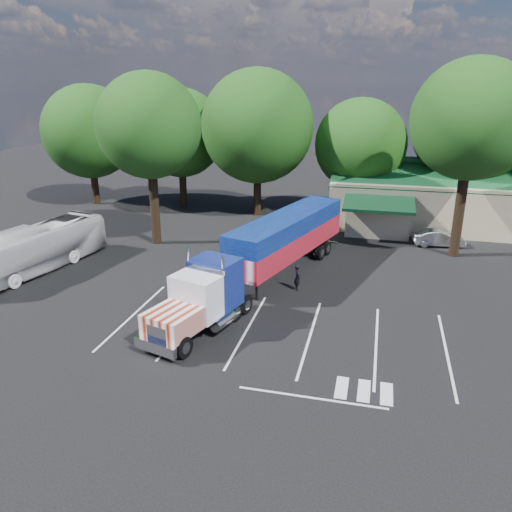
% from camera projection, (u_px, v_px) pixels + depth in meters
% --- Properties ---
extents(ground, '(120.00, 120.00, 0.00)m').
position_uv_depth(ground, '(273.00, 285.00, 30.87)').
color(ground, black).
rests_on(ground, ground).
extents(event_hall, '(24.20, 14.12, 5.55)m').
position_uv_depth(event_hall, '(471.00, 199.00, 43.25)').
color(event_hall, '#BBAD8B').
rests_on(event_hall, ground).
extents(tree_row_a, '(9.00, 9.00, 11.68)m').
position_uv_depth(tree_row_a, '(89.00, 132.00, 48.60)').
color(tree_row_a, black).
rests_on(tree_row_a, ground).
extents(tree_row_b, '(8.40, 8.40, 11.35)m').
position_uv_depth(tree_row_b, '(180.00, 133.00, 47.73)').
color(tree_row_b, black).
rests_on(tree_row_b, ground).
extents(tree_row_c, '(10.00, 10.00, 13.05)m').
position_uv_depth(tree_row_c, '(257.00, 127.00, 44.13)').
color(tree_row_c, black).
rests_on(tree_row_c, ground).
extents(tree_row_d, '(8.00, 8.00, 10.60)m').
position_uv_depth(tree_row_d, '(360.00, 145.00, 43.74)').
color(tree_row_d, black).
rests_on(tree_row_d, ground).
extents(tree_row_e, '(9.60, 9.60, 12.90)m').
position_uv_depth(tree_row_e, '(471.00, 129.00, 41.63)').
color(tree_row_e, black).
rests_on(tree_row_e, ground).
extents(tree_near_left, '(7.60, 7.60, 12.65)m').
position_uv_depth(tree_near_left, '(149.00, 126.00, 35.81)').
color(tree_near_left, black).
rests_on(tree_near_left, ground).
extents(tree_near_right, '(8.00, 8.00, 13.50)m').
position_uv_depth(tree_near_right, '(472.00, 120.00, 32.83)').
color(tree_near_right, black).
rests_on(tree_near_right, ground).
extents(semi_truck, '(7.72, 18.97, 4.00)m').
position_uv_depth(semi_truck, '(269.00, 249.00, 30.30)').
color(semi_truck, black).
rests_on(semi_truck, ground).
extents(woman, '(0.60, 0.70, 1.61)m').
position_uv_depth(woman, '(297.00, 277.00, 29.87)').
color(woman, black).
rests_on(woman, ground).
extents(bicycle, '(1.26, 1.70, 0.86)m').
position_uv_depth(bicycle, '(315.00, 249.00, 35.99)').
color(bicycle, black).
rests_on(bicycle, ground).
extents(tour_bus, '(4.50, 11.00, 2.99)m').
position_uv_depth(tour_bus, '(36.00, 249.00, 32.70)').
color(tour_bus, silver).
rests_on(tour_bus, ground).
extents(silver_sedan, '(3.89, 1.77, 1.24)m').
position_uv_depth(silver_sedan, '(439.00, 238.00, 37.82)').
color(silver_sedan, '#A5A8AC').
rests_on(silver_sedan, ground).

